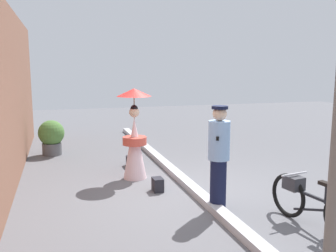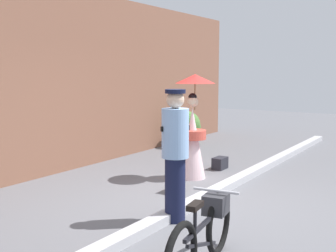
{
  "view_description": "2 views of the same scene",
  "coord_description": "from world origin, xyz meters",
  "px_view_note": "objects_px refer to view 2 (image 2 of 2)",
  "views": [
    {
      "loc": [
        -5.72,
        2.31,
        2.25
      ],
      "look_at": [
        0.45,
        0.42,
        1.22
      ],
      "focal_mm": 38.62,
      "sensor_mm": 36.0,
      "label": 1
    },
    {
      "loc": [
        -5.06,
        -2.86,
        1.89
      ],
      "look_at": [
        0.27,
        0.62,
        1.07
      ],
      "focal_mm": 45.36,
      "sensor_mm": 36.0,
      "label": 2
    }
  ],
  "objects_px": {
    "backpack_on_pavement": "(176,184)",
    "backpack_spare": "(220,163)",
    "person_with_parasol": "(193,129)",
    "bicycle_near_officer": "(204,232)",
    "person_officer": "(175,152)",
    "potted_plant_by_door": "(188,128)"
  },
  "relations": [
    {
      "from": "backpack_on_pavement",
      "to": "backpack_spare",
      "type": "relative_size",
      "value": 0.74
    },
    {
      "from": "person_with_parasol",
      "to": "backpack_spare",
      "type": "bearing_deg",
      "value": -7.08
    },
    {
      "from": "bicycle_near_officer",
      "to": "person_officer",
      "type": "distance_m",
      "value": 1.49
    },
    {
      "from": "person_officer",
      "to": "person_with_parasol",
      "type": "height_order",
      "value": "person_with_parasol"
    },
    {
      "from": "bicycle_near_officer",
      "to": "person_officer",
      "type": "height_order",
      "value": "person_officer"
    },
    {
      "from": "person_with_parasol",
      "to": "backpack_on_pavement",
      "type": "xyz_separation_m",
      "value": [
        -0.94,
        -0.23,
        -0.75
      ]
    },
    {
      "from": "person_officer",
      "to": "person_with_parasol",
      "type": "bearing_deg",
      "value": 24.19
    },
    {
      "from": "backpack_on_pavement",
      "to": "backpack_spare",
      "type": "bearing_deg",
      "value": 3.79
    },
    {
      "from": "person_officer",
      "to": "potted_plant_by_door",
      "type": "bearing_deg",
      "value": 28.78
    },
    {
      "from": "person_officer",
      "to": "potted_plant_by_door",
      "type": "relative_size",
      "value": 1.83
    },
    {
      "from": "person_officer",
      "to": "potted_plant_by_door",
      "type": "distance_m",
      "value": 5.37
    },
    {
      "from": "bicycle_near_officer",
      "to": "backpack_spare",
      "type": "relative_size",
      "value": 4.93
    },
    {
      "from": "bicycle_near_officer",
      "to": "person_with_parasol",
      "type": "bearing_deg",
      "value": 31.59
    },
    {
      "from": "bicycle_near_officer",
      "to": "person_officer",
      "type": "xyz_separation_m",
      "value": [
        1.01,
        0.96,
        0.51
      ]
    },
    {
      "from": "bicycle_near_officer",
      "to": "person_with_parasol",
      "type": "relative_size",
      "value": 0.9
    },
    {
      "from": "person_with_parasol",
      "to": "backpack_spare",
      "type": "relative_size",
      "value": 5.48
    },
    {
      "from": "person_with_parasol",
      "to": "potted_plant_by_door",
      "type": "bearing_deg",
      "value": 32.09
    },
    {
      "from": "potted_plant_by_door",
      "to": "backpack_on_pavement",
      "type": "height_order",
      "value": "potted_plant_by_door"
    },
    {
      "from": "bicycle_near_officer",
      "to": "backpack_on_pavement",
      "type": "height_order",
      "value": "bicycle_near_officer"
    },
    {
      "from": "person_with_parasol",
      "to": "potted_plant_by_door",
      "type": "height_order",
      "value": "person_with_parasol"
    },
    {
      "from": "person_officer",
      "to": "person_with_parasol",
      "type": "xyz_separation_m",
      "value": [
        2.06,
        0.92,
        -0.01
      ]
    },
    {
      "from": "person_officer",
      "to": "backpack_spare",
      "type": "bearing_deg",
      "value": 15.39
    }
  ]
}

